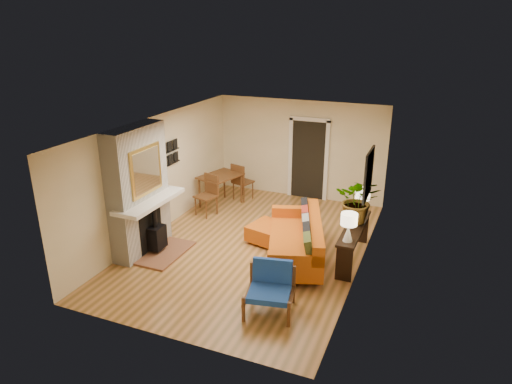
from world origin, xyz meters
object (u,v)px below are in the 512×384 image
at_px(lamp_near, 349,224).
at_px(lamp_far, 362,198).
at_px(blue_chair, 271,285).
at_px(console_table, 354,233).
at_px(ottoman, 269,232).
at_px(sofa, 300,240).
at_px(houseplant, 358,200).
at_px(dining_table, 223,182).

height_order(lamp_near, lamp_far, same).
relative_size(blue_chair, lamp_near, 1.66).
height_order(blue_chair, console_table, blue_chair).
xyz_separation_m(ottoman, console_table, (1.82, -0.11, 0.35)).
distance_m(sofa, lamp_far, 1.59).
relative_size(sofa, console_table, 1.36).
bearing_deg(console_table, houseplant, 92.51).
distance_m(ottoman, dining_table, 2.39).
distance_m(sofa, houseplant, 1.39).
bearing_deg(sofa, houseplant, 29.60).
bearing_deg(ottoman, blue_chair, -68.48).
bearing_deg(sofa, blue_chair, -87.72).
relative_size(lamp_far, houseplant, 0.58).
xyz_separation_m(lamp_far, houseplant, (-0.01, -0.47, 0.13)).
xyz_separation_m(console_table, lamp_far, (0.00, 0.70, 0.49)).
height_order(ottoman, houseplant, houseplant).
bearing_deg(dining_table, console_table, -23.62).
bearing_deg(dining_table, lamp_far, -13.75).
bearing_deg(console_table, dining_table, 156.38).
bearing_deg(sofa, ottoman, 151.56).
relative_size(ottoman, houseplant, 0.99).
bearing_deg(sofa, lamp_far, 46.01).
relative_size(sofa, lamp_near, 4.67).
distance_m(ottoman, lamp_near, 2.15).
distance_m(dining_table, lamp_near, 4.31).
xyz_separation_m(blue_chair, lamp_far, (0.93, 2.86, 0.63)).
bearing_deg(blue_chair, sofa, 92.28).
xyz_separation_m(sofa, houseplant, (0.99, 0.56, 0.79)).
xyz_separation_m(sofa, lamp_near, (1.00, -0.34, 0.66)).
bearing_deg(sofa, lamp_near, -18.61).
relative_size(console_table, lamp_near, 3.43).
height_order(sofa, dining_table, dining_table).
height_order(ottoman, blue_chair, blue_chair).
bearing_deg(lamp_near, sofa, 161.39).
bearing_deg(lamp_near, ottoman, 156.78).
relative_size(sofa, ottoman, 2.74).
relative_size(sofa, dining_table, 1.33).
relative_size(dining_table, houseplant, 2.02).
relative_size(lamp_near, lamp_far, 1.00).
height_order(blue_chair, lamp_near, lamp_near).
bearing_deg(ottoman, console_table, -3.44).
bearing_deg(lamp_far, houseplant, -91.21).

